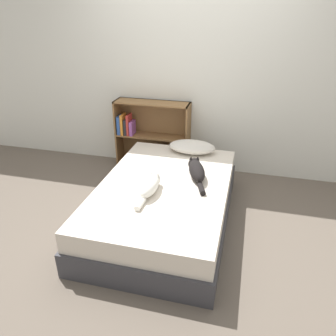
# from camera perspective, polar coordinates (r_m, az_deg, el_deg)

# --- Properties ---
(ground_plane) EXTENTS (8.00, 8.00, 0.00)m
(ground_plane) POSITION_cam_1_polar(r_m,az_deg,el_deg) (3.44, -0.62, -9.10)
(ground_plane) COLOR brown
(wall_back) EXTENTS (8.00, 0.06, 2.50)m
(wall_back) POSITION_cam_1_polar(r_m,az_deg,el_deg) (4.18, 4.24, 16.09)
(wall_back) COLOR silver
(wall_back) RESTS_ON ground_plane
(bed) EXTENTS (1.27, 1.98, 0.44)m
(bed) POSITION_cam_1_polar(r_m,az_deg,el_deg) (3.32, -0.64, -6.09)
(bed) COLOR #333338
(bed) RESTS_ON ground_plane
(pillow) EXTENTS (0.54, 0.30, 0.14)m
(pillow) POSITION_cam_1_polar(r_m,az_deg,el_deg) (3.86, 4.21, 3.69)
(pillow) COLOR beige
(pillow) RESTS_ON bed
(cat_light) EXTENTS (0.16, 0.53, 0.15)m
(cat_light) POSITION_cam_1_polar(r_m,az_deg,el_deg) (3.04, -3.18, -3.12)
(cat_light) COLOR white
(cat_light) RESTS_ON bed
(cat_dark) EXTENTS (0.28, 0.58, 0.15)m
(cat_dark) POSITION_cam_1_polar(r_m,az_deg,el_deg) (3.32, 4.98, -0.37)
(cat_dark) COLOR black
(cat_dark) RESTS_ON bed
(bookshelf) EXTENTS (0.97, 0.26, 0.91)m
(bookshelf) POSITION_cam_1_polar(r_m,az_deg,el_deg) (4.38, -3.17, 6.07)
(bookshelf) COLOR brown
(bookshelf) RESTS_ON ground_plane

